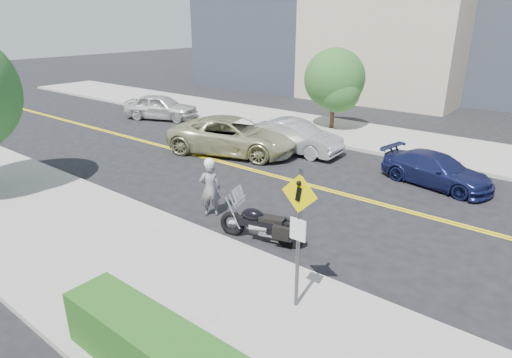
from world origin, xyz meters
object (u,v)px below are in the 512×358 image
at_px(parked_car_white, 161,107).
at_px(parked_car_silver, 294,137).
at_px(pedestrian_sign, 299,227).
at_px(parked_car_blue, 436,170).
at_px(motorcyclist, 210,187).
at_px(suv, 233,136).
at_px(motorcycle, 261,217).

distance_m(parked_car_white, parked_car_silver, 10.07).
xyz_separation_m(pedestrian_sign, parked_car_blue, (0.00, 9.18, -1.38)).
height_order(motorcyclist, suv, motorcyclist).
bearing_deg(pedestrian_sign, motorcyclist, 153.80).
bearing_deg(parked_car_silver, motorcyclist, -169.24).
relative_size(motorcycle, suv, 0.41).
xyz_separation_m(parked_car_white, parked_car_blue, (16.35, -0.95, -0.17)).
relative_size(motorcycle, parked_car_white, 0.54).
bearing_deg(motorcycle, suv, 122.06).
distance_m(pedestrian_sign, motorcyclist, 5.25).
height_order(pedestrian_sign, motorcyclist, pedestrian_sign).
relative_size(pedestrian_sign, parked_car_silver, 0.68).
bearing_deg(parked_car_blue, pedestrian_sign, -168.73).
relative_size(motorcycle, parked_car_silver, 0.54).
relative_size(motorcycle, parked_car_blue, 0.60).
xyz_separation_m(pedestrian_sign, parked_car_white, (-16.35, 10.13, -1.22)).
height_order(motorcyclist, parked_car_blue, motorcyclist).
bearing_deg(motorcycle, pedestrian_sign, -53.44).
xyz_separation_m(motorcyclist, parked_car_silver, (-1.69, 7.14, -0.20)).
distance_m(suv, parked_car_white, 8.38).
distance_m(motorcyclist, parked_car_white, 14.12).
bearing_deg(motorcycle, motorcyclist, 157.18).
distance_m(pedestrian_sign, suv, 11.36).
height_order(motorcycle, parked_car_blue, motorcycle).
bearing_deg(parked_car_white, pedestrian_sign, -143.91).
distance_m(pedestrian_sign, motorcycle, 3.32).
relative_size(pedestrian_sign, parked_car_blue, 0.75).
relative_size(parked_car_white, parked_car_silver, 1.00).
bearing_deg(parked_car_blue, parked_car_white, 97.98).
xyz_separation_m(suv, parked_car_white, (-7.99, 2.52, -0.06)).
xyz_separation_m(pedestrian_sign, motorcycle, (-2.40, 1.94, -1.24)).
height_order(suv, parked_car_blue, suv).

